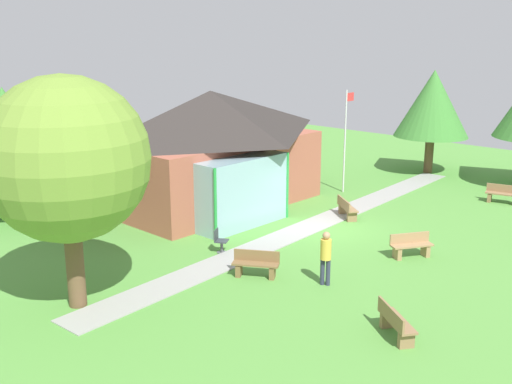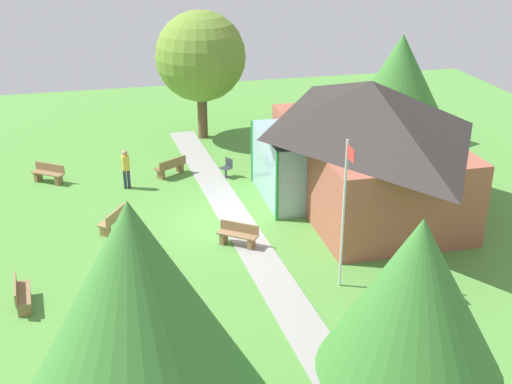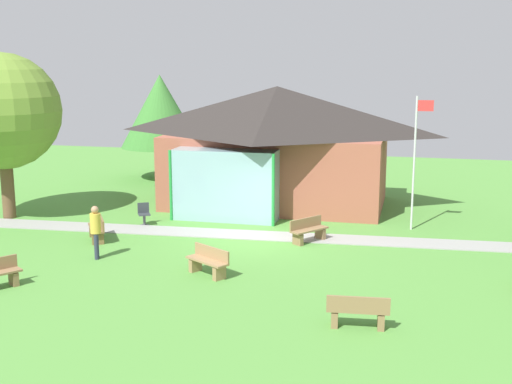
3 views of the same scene
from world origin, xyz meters
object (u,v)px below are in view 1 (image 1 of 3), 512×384
Objects in this scene: flagpole at (346,136)px; bench_rear_near_path at (347,209)px; bench_lawn_far_right at (503,195)px; visitor_strolling_lawn at (326,254)px; bench_front_left at (395,323)px; bench_front_center at (411,246)px; bench_mid_left at (256,265)px; tree_west_hedge at (66,160)px; pavilion at (212,147)px; tree_east_hedge at (433,104)px; patio_chair_west at (220,241)px; tree_behind_pavilion_left at (6,133)px.

flagpole reaches higher than bench_rear_near_path.
visitor_strolling_lawn is (-13.16, 0.36, 0.62)m from bench_lawn_far_right.
flagpole is 3.38× the size of bench_front_left.
bench_front_center is 5.71m from bench_mid_left.
bench_front_left is at bearing -59.22° from tree_west_hedge.
bench_front_center is (5.48, 2.59, 0.00)m from bench_front_left.
tree_east_hedge is (12.76, -4.05, 1.17)m from pavilion.
pavilion reaches higher than bench_front_center.
bench_mid_left is 6.79m from tree_west_hedge.
tree_west_hedge reaches higher than bench_lawn_far_right.
tree_west_hedge is (-15.91, -1.87, 1.50)m from flagpole.
bench_front_center is at bearing -130.07° from flagpole.
flagpole is 5.01m from bench_rear_near_path.
bench_front_left is at bearing -154.76° from tree_east_hedge.
pavilion is 6.59m from bench_rear_near_path.
bench_lawn_far_right is at bearing 64.87° from visitor_strolling_lawn.
bench_front_left is 1.72× the size of patio_chair_west.
bench_rear_near_path is 7.29m from visitor_strolling_lawn.
pavilion is 10.26m from bench_front_center.
tree_east_hedge is (3.47, 5.57, 3.47)m from bench_lawn_far_right.
bench_front_center is 6.74m from patio_chair_west.
bench_front_left is 0.98× the size of bench_front_center.
tree_behind_pavilion_left is (-7.27, 14.78, 3.21)m from bench_front_center.
tree_behind_pavilion_left is (-3.01, 9.56, 3.19)m from patio_chair_west.
tree_west_hedge is at bearing -106.02° from tree_behind_pavilion_left.
tree_behind_pavilion_left is at bearing -21.31° from bench_mid_left.
bench_front_left is at bearing 142.70° from bench_mid_left.
visitor_strolling_lawn is (1.48, 3.34, 0.62)m from bench_front_left.
pavilion is 6.71m from flagpole.
tree_west_hedge reaches higher than patio_chair_west.
bench_front_left and bench_lawn_far_right have the same top height.
pavilion reaches higher than visitor_strolling_lawn.
bench_mid_left is at bearing -123.97° from pavilion.
tree_behind_pavilion_left is at bearing 169.53° from visitor_strolling_lawn.
tree_behind_pavilion_left is (-16.43, 14.40, 3.21)m from bench_lawn_far_right.
flagpole reaches higher than bench_lawn_far_right.
pavilion reaches higher than bench_lawn_far_right.
visitor_strolling_lawn is at bearing -24.32° from bench_rear_near_path.
patio_chair_west is at bearing -130.90° from pavilion.
tree_west_hedge reaches higher than bench_front_center.
bench_rear_near_path is at bearing 141.58° from patio_chair_west.
bench_lawn_far_right is 0.27× the size of tree_east_hedge.
patio_chair_west is (1.22, 7.82, 0.01)m from bench_front_left.
tree_east_hedge is at bearing 151.80° from patio_chair_west.
bench_lawn_far_right is at bearing -63.29° from flagpole.
bench_lawn_far_right is 1.82× the size of patio_chair_west.
tree_behind_pavilion_left reaches higher than bench_rear_near_path.
tree_east_hedge reaches higher than bench_lawn_far_right.
bench_lawn_far_right is 14.35m from bench_mid_left.
bench_front_left is 0.98× the size of bench_mid_left.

